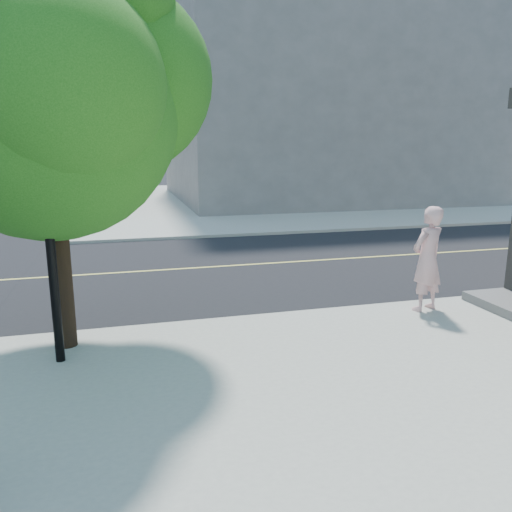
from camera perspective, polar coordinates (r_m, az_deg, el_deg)
name	(u,v)px	position (r m, az deg, el deg)	size (l,w,h in m)	color
ground	(35,341)	(9.51, -23.94, -8.84)	(140.00, 140.00, 0.00)	black
road_ew	(63,276)	(13.77, -21.25, -2.19)	(140.00, 9.00, 0.01)	black
sidewalk_ne	(311,198)	(32.71, 6.36, 6.65)	(29.00, 25.00, 0.12)	#ABAB9C
filler_ne	(319,85)	(33.43, 7.18, 18.88)	(18.00, 16.00, 14.00)	slate
man_on_phone	(427,259)	(10.19, 19.04, -0.32)	(0.75, 0.49, 2.06)	beige
street_tree	(53,78)	(8.23, -22.26, 18.34)	(4.82, 4.38, 6.39)	black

